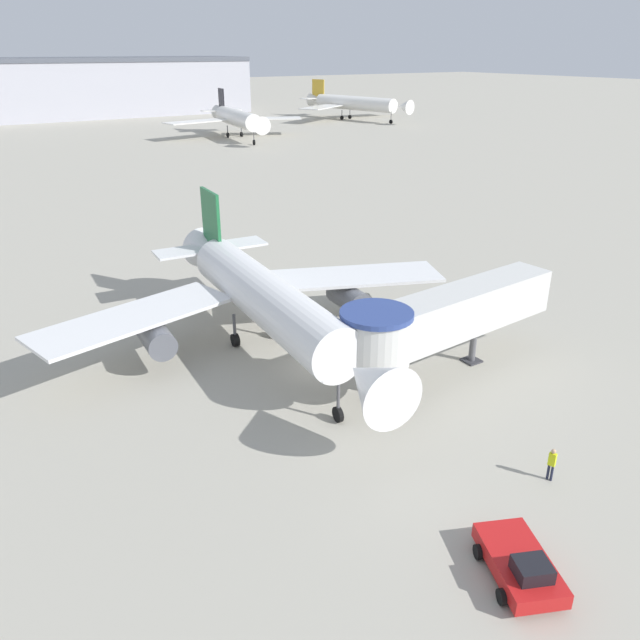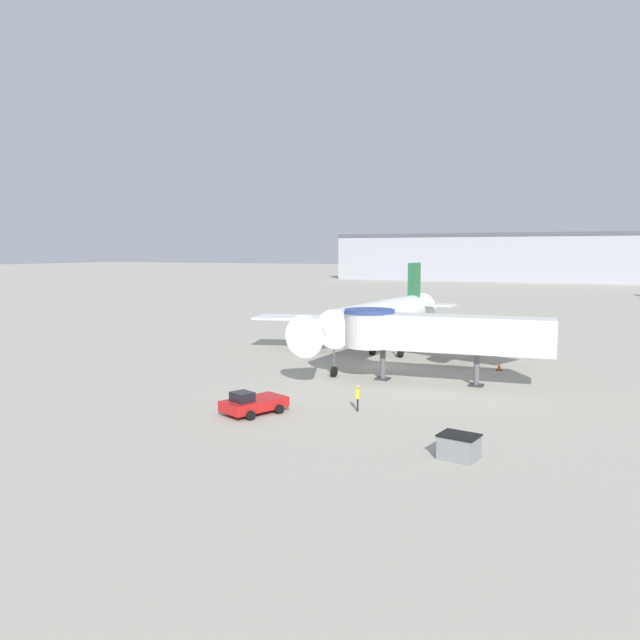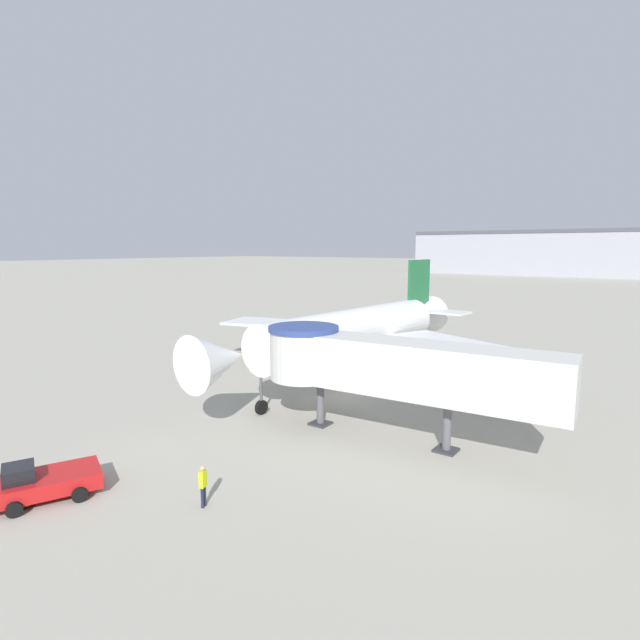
{
  "view_description": "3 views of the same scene",
  "coord_description": "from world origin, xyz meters",
  "views": [
    {
      "loc": [
        -18.18,
        -30.44,
        18.95
      ],
      "look_at": [
        1.21,
        0.47,
        3.01
      ],
      "focal_mm": 35.0,
      "sensor_mm": 36.0,
      "label": 1
    },
    {
      "loc": [
        18.14,
        -53.21,
        10.48
      ],
      "look_at": [
        -5.45,
        -0.7,
        4.07
      ],
      "focal_mm": 35.0,
      "sensor_mm": 36.0,
      "label": 2
    },
    {
      "loc": [
        18.71,
        -28.03,
        10.27
      ],
      "look_at": [
        -5.49,
        5.22,
        4.25
      ],
      "focal_mm": 28.0,
      "sensor_mm": 36.0,
      "label": 3
    }
  ],
  "objects": [
    {
      "name": "traffic_cone_starboard_wing",
      "position": [
        10.39,
        2.61,
        0.39
      ],
      "size": [
        0.49,
        0.49,
        0.8
      ],
      "color": "black",
      "rests_on": "ground_plane"
    },
    {
      "name": "ground_plane",
      "position": [
        0.0,
        0.0,
        0.0
      ],
      "size": [
        800.0,
        800.0,
        0.0
      ],
      "primitive_type": "plane",
      "color": "#A8A393"
    },
    {
      "name": "terminal_building",
      "position": [
        2.53,
        175.0,
        8.26
      ],
      "size": [
        146.77,
        27.55,
        16.5
      ],
      "color": "#A8A8B2",
      "rests_on": "ground_plane"
    },
    {
      "name": "ground_crew_marshaller",
      "position": [
        4.0,
        -15.71,
        1.0
      ],
      "size": [
        0.29,
        0.38,
        1.74
      ],
      "rotation": [
        0.0,
        0.0,
        5.02
      ],
      "color": "#1E2338",
      "rests_on": "ground_plane"
    },
    {
      "name": "pushback_tug_red",
      "position": [
        -1.94,
        -19.11,
        0.69
      ],
      "size": [
        3.62,
        4.66,
        1.56
      ],
      "rotation": [
        0.0,
        0.0,
        -0.4
      ],
      "color": "red",
      "rests_on": "ground_plane"
    },
    {
      "name": "traffic_cone_apron_front",
      "position": [
        -1.78,
        -19.9,
        0.4
      ],
      "size": [
        0.5,
        0.5,
        0.82
      ],
      "color": "black",
      "rests_on": "ground_plane"
    },
    {
      "name": "main_airplane",
      "position": [
        -1.09,
        3.88,
        3.89
      ],
      "size": [
        29.7,
        27.56,
        9.16
      ],
      "rotation": [
        0.0,
        0.0,
        -0.07
      ],
      "color": "white",
      "rests_on": "ground_plane"
    },
    {
      "name": "jet_bridge",
      "position": [
        6.04,
        -5.09,
        4.07
      ],
      "size": [
        16.46,
        4.56,
        5.74
      ],
      "rotation": [
        0.0,
        0.0,
        0.09
      ],
      "color": "silver",
      "rests_on": "ground_plane"
    }
  ]
}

